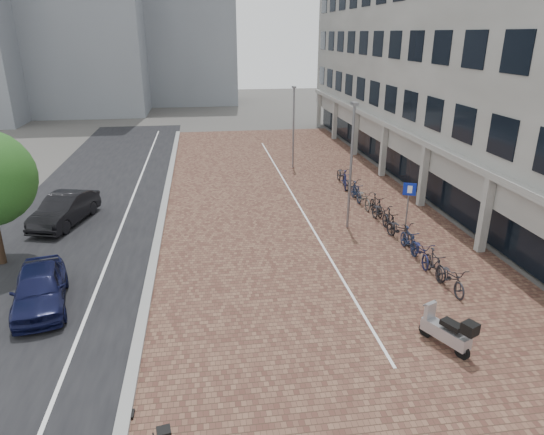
% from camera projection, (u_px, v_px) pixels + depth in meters
% --- Properties ---
extents(ground, '(140.00, 140.00, 0.00)m').
position_uv_depth(ground, '(298.00, 318.00, 16.07)').
color(ground, '#474442').
rests_on(ground, ground).
extents(plaza_brick, '(14.50, 42.00, 0.04)m').
position_uv_depth(plaza_brick, '(292.00, 200.00, 27.43)').
color(plaza_brick, brown).
rests_on(plaza_brick, ground).
extents(street_asphalt, '(8.00, 50.00, 0.03)m').
position_uv_depth(street_asphalt, '(91.00, 209.00, 25.95)').
color(street_asphalt, black).
rests_on(street_asphalt, ground).
extents(curb, '(0.35, 42.00, 0.14)m').
position_uv_depth(curb, '(164.00, 205.00, 26.45)').
color(curb, gray).
rests_on(curb, ground).
extents(lane_line, '(0.12, 44.00, 0.00)m').
position_uv_depth(lane_line, '(129.00, 207.00, 26.21)').
color(lane_line, white).
rests_on(lane_line, street_asphalt).
extents(parking_line, '(0.10, 30.00, 0.00)m').
position_uv_depth(parking_line, '(295.00, 199.00, 27.44)').
color(parking_line, white).
rests_on(parking_line, plaza_brick).
extents(office_building, '(8.40, 40.00, 15.00)m').
position_uv_depth(office_building, '(458.00, 40.00, 29.58)').
color(office_building, '#A5A5A0').
rests_on(office_building, ground).
extents(car_navy, '(2.51, 4.41, 1.41)m').
position_uv_depth(car_navy, '(39.00, 288.00, 16.50)').
color(car_navy, '#0E1134').
rests_on(car_navy, ground).
extents(car_dark, '(2.73, 4.78, 1.49)m').
position_uv_depth(car_dark, '(65.00, 209.00, 23.74)').
color(car_dark, black).
rests_on(car_dark, ground).
extents(shoes, '(0.41, 0.35, 0.10)m').
position_uv_depth(shoes, '(128.00, 417.00, 11.85)').
color(shoes, black).
rests_on(shoes, ground).
extents(scooter_front, '(1.30, 1.90, 1.26)m').
position_uv_depth(scooter_front, '(446.00, 330.00, 14.31)').
color(scooter_front, '#ADADB2').
rests_on(scooter_front, ground).
extents(parking_sign, '(0.53, 0.26, 2.70)m').
position_uv_depth(parking_sign, '(408.00, 201.00, 21.51)').
color(parking_sign, slate).
rests_on(parking_sign, ground).
extents(lamp_near, '(0.12, 0.12, 5.94)m').
position_uv_depth(lamp_near, '(351.00, 168.00, 22.44)').
color(lamp_near, slate).
rests_on(lamp_near, ground).
extents(lamp_far, '(0.12, 0.12, 5.52)m').
position_uv_depth(lamp_far, '(293.00, 129.00, 32.95)').
color(lamp_far, slate).
rests_on(lamp_far, ground).
extents(bike_row, '(1.20, 15.78, 1.05)m').
position_uv_depth(bike_row, '(381.00, 213.00, 23.96)').
color(bike_row, black).
rests_on(bike_row, ground).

